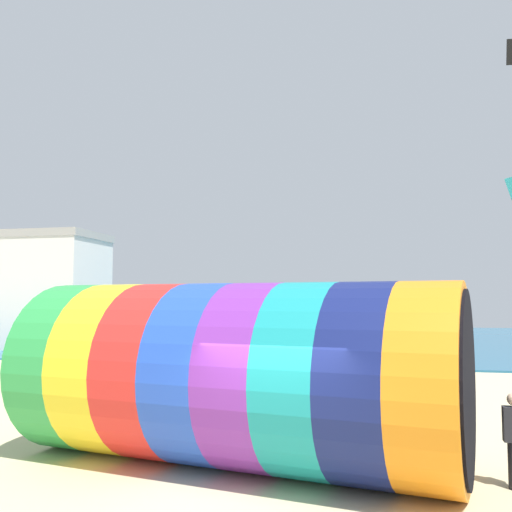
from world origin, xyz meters
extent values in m
plane|color=#CCBA8C|center=(0.00, 0.00, 0.00)|extent=(120.00, 120.00, 0.00)
cube|color=#236084|center=(0.00, 38.03, 0.05)|extent=(120.00, 40.00, 0.10)
cylinder|color=green|center=(-4.75, 2.63, 1.78)|extent=(1.76, 3.70, 3.56)
cylinder|color=yellow|center=(-3.69, 2.41, 1.78)|extent=(1.76, 3.70, 3.56)
cylinder|color=red|center=(-2.64, 2.20, 1.78)|extent=(1.76, 3.70, 3.56)
cylinder|color=blue|center=(-1.59, 1.98, 1.78)|extent=(1.76, 3.70, 3.56)
cylinder|color=purple|center=(-0.54, 1.77, 1.78)|extent=(1.76, 3.70, 3.56)
cylinder|color=teal|center=(0.52, 1.56, 1.78)|extent=(1.76, 3.70, 3.56)
cylinder|color=navy|center=(1.57, 1.34, 1.78)|extent=(1.76, 3.70, 3.56)
cylinder|color=orange|center=(2.62, 1.13, 1.78)|extent=(1.76, 3.70, 3.56)
cylinder|color=black|center=(3.17, 1.02, 1.78)|extent=(0.71, 3.22, 3.28)
cylinder|color=black|center=(-5.99, 8.29, 0.40)|extent=(0.24, 0.24, 0.81)
cube|color=#2D4CA5|center=(-5.99, 8.29, 1.11)|extent=(0.39, 0.42, 0.61)
sphere|color=#9E7051|center=(-5.99, 8.29, 1.54)|extent=(0.22, 0.22, 0.22)
cylinder|color=#726651|center=(-11.43, 10.22, 0.39)|extent=(0.24, 0.24, 0.79)
cube|color=#2D4CA5|center=(-11.43, 10.22, 1.09)|extent=(0.42, 0.36, 0.59)
sphere|color=#9E7051|center=(-11.43, 10.22, 1.51)|extent=(0.21, 0.21, 0.21)
cylinder|color=black|center=(2.75, 9.72, 0.38)|extent=(0.24, 0.24, 0.76)
cube|color=white|center=(2.75, 9.72, 1.05)|extent=(0.39, 0.28, 0.57)
sphere|color=tan|center=(2.75, 9.72, 1.45)|extent=(0.21, 0.21, 0.21)
cube|color=silver|center=(-21.19, 24.56, 3.55)|extent=(9.88, 5.12, 7.11)
cube|color=#9D9992|center=(-21.19, 24.56, 7.36)|extent=(10.07, 5.23, 0.50)
camera|label=1|loc=(1.76, -9.09, 3.24)|focal=40.00mm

